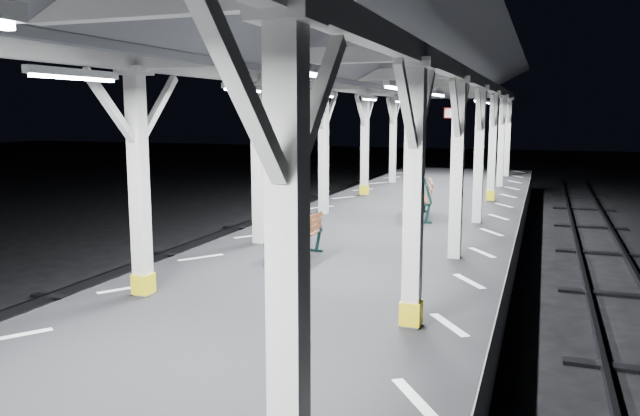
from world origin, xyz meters
The scene contains 6 objects.
platform centered at (0.00, 0.00, 0.50)m, with size 6.00×50.00×1.00m, color black.
hazard_stripes_left centered at (-2.45, 0.00, 1.00)m, with size 1.00×48.00×0.01m, color silver.
hazard_stripes_right centered at (2.45, 0.00, 1.00)m, with size 1.00×48.00×0.01m, color silver.
canopy centered at (0.00, -0.02, 4.56)m, with size 5.40×49.00×4.65m.
bench_mid centered at (-0.67, 4.87, 1.44)m, with size 0.60×1.52×0.82m.
bench_far centered at (0.60, 10.22, 1.52)m, with size 1.02×1.88×0.97m.
Camera 1 is at (3.48, -5.52, 3.68)m, focal length 35.00 mm.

